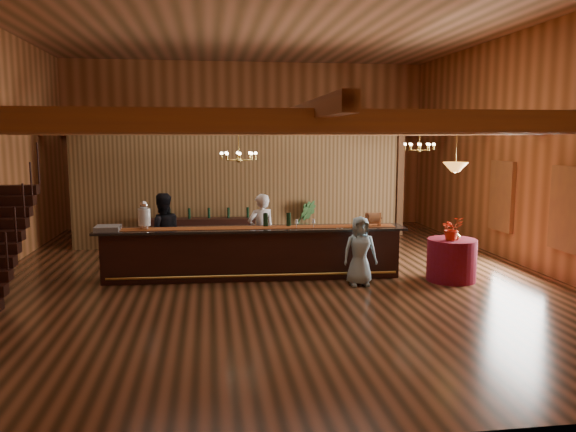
{
  "coord_description": "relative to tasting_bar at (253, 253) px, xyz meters",
  "views": [
    {
      "loc": [
        -1.31,
        -12.09,
        3.0
      ],
      "look_at": [
        0.44,
        0.34,
        1.25
      ],
      "focal_mm": 35.0,
      "sensor_mm": 36.0,
      "label": 1
    }
  ],
  "objects": [
    {
      "name": "window_right_back",
      "position": [
        6.37,
        1.29,
        0.99
      ],
      "size": [
        0.12,
        1.05,
        1.75
      ],
      "primitive_type": "cube",
      "color": "white",
      "rests_on": "wall_right"
    },
    {
      "name": "wall_front",
      "position": [
        0.42,
        -6.71,
        2.19
      ],
      "size": [
        12.0,
        0.1,
        5.5
      ],
      "primitive_type": "cube",
      "color": "#AF6539",
      "rests_on": "floor"
    },
    {
      "name": "glass_rack_tray",
      "position": [
        -2.99,
        0.07,
        0.59
      ],
      "size": [
        0.5,
        0.5,
        0.1
      ],
      "primitive_type": "cube",
      "color": "gray",
      "rests_on": "tasting_bar"
    },
    {
      "name": "chandelier_left",
      "position": [
        -0.23,
        0.87,
        2.05
      ],
      "size": [
        0.8,
        0.8,
        0.75
      ],
      "color": "gold",
      "rests_on": "beam_grid"
    },
    {
      "name": "backbar_shelf",
      "position": [
        -1.18,
        3.33,
        -0.13
      ],
      "size": [
        3.04,
        0.64,
        0.85
      ],
      "primitive_type": "cube",
      "rotation": [
        0.0,
        0.0,
        -0.06
      ],
      "color": "black",
      "rests_on": "floor"
    },
    {
      "name": "tasting_bar",
      "position": [
        0.0,
        0.0,
        0.0
      ],
      "size": [
        6.59,
        1.1,
        1.11
      ],
      "rotation": [
        0.0,
        0.0,
        -0.04
      ],
      "color": "black",
      "rests_on": "floor"
    },
    {
      "name": "floor_plant",
      "position": [
        1.73,
        3.57,
        0.08
      ],
      "size": [
        0.75,
        0.62,
        1.27
      ],
      "primitive_type": "imported",
      "rotation": [
        0.0,
        0.0,
        0.09
      ],
      "color": "#254A22",
      "rests_on": "floor"
    },
    {
      "name": "table_flowers",
      "position": [
        4.07,
        -0.91,
        0.58
      ],
      "size": [
        0.49,
        0.44,
        0.5
      ],
      "primitive_type": "imported",
      "rotation": [
        0.0,
        0.0,
        0.11
      ],
      "color": "red",
      "rests_on": "round_table"
    },
    {
      "name": "backroom_boxes",
      "position": [
        0.13,
        5.79,
        -0.03
      ],
      "size": [
        4.1,
        0.6,
        1.1
      ],
      "color": "black",
      "rests_on": "floor"
    },
    {
      "name": "partition_wall",
      "position": [
        -0.08,
        3.79,
        0.99
      ],
      "size": [
        9.0,
        0.18,
        3.1
      ],
      "primitive_type": "cube",
      "color": "brown",
      "rests_on": "floor"
    },
    {
      "name": "bar_bottle_1",
      "position": [
        0.31,
        0.11,
        0.69
      ],
      "size": [
        0.07,
        0.07,
        0.3
      ],
      "primitive_type": "cylinder",
      "color": "black",
      "rests_on": "tasting_bar"
    },
    {
      "name": "chandelier_right",
      "position": [
        4.53,
        2.24,
        2.22
      ],
      "size": [
        0.8,
        0.8,
        0.58
      ],
      "color": "gold",
      "rests_on": "beam_grid"
    },
    {
      "name": "bar_bottle_2",
      "position": [
        0.78,
        0.1,
        0.69
      ],
      "size": [
        0.07,
        0.07,
        0.3
      ],
      "primitive_type": "cylinder",
      "color": "black",
      "rests_on": "tasting_bar"
    },
    {
      "name": "beverage_dispenser",
      "position": [
        -2.26,
        0.14,
        0.83
      ],
      "size": [
        0.26,
        0.26,
        0.6
      ],
      "color": "silver",
      "rests_on": "tasting_bar"
    },
    {
      "name": "bar_bottle_3",
      "position": [
        0.81,
        0.09,
        0.69
      ],
      "size": [
        0.07,
        0.07,
        0.3
      ],
      "primitive_type": "cylinder",
      "color": "black",
      "rests_on": "tasting_bar"
    },
    {
      "name": "window_right_front",
      "position": [
        6.37,
        -1.31,
        0.99
      ],
      "size": [
        0.12,
        1.05,
        1.75
      ],
      "primitive_type": "cube",
      "color": "white",
      "rests_on": "wall_right"
    },
    {
      "name": "ceiling",
      "position": [
        0.42,
        0.29,
        4.94
      ],
      "size": [
        14.0,
        14.0,
        0.0
      ],
      "primitive_type": "plane",
      "rotation": [
        3.14,
        0.0,
        0.0
      ],
      "color": "#B1724E",
      "rests_on": "wall_back"
    },
    {
      "name": "wall_right",
      "position": [
        6.42,
        0.29,
        2.19
      ],
      "size": [
        0.1,
        14.0,
        5.5
      ],
      "primitive_type": "cube",
      "color": "#AF6539",
      "rests_on": "floor"
    },
    {
      "name": "floor",
      "position": [
        0.42,
        0.29,
        -0.56
      ],
      "size": [
        14.0,
        14.0,
        0.0
      ],
      "primitive_type": "plane",
      "color": "brown",
      "rests_on": "ground"
    },
    {
      "name": "bartender",
      "position": [
        0.25,
        0.69,
        0.32
      ],
      "size": [
        0.74,
        0.6,
        1.76
      ],
      "primitive_type": "imported",
      "rotation": [
        0.0,
        0.0,
        3.46
      ],
      "color": "silver",
      "rests_on": "floor"
    },
    {
      "name": "support_posts",
      "position": [
        0.42,
        -0.21,
        1.04
      ],
      "size": [
        9.2,
        10.2,
        3.2
      ],
      "color": "#9D622F",
      "rests_on": "floor"
    },
    {
      "name": "staff_second",
      "position": [
        -1.94,
        0.71,
        0.34
      ],
      "size": [
        1.0,
        0.85,
        1.8
      ],
      "primitive_type": "imported",
      "rotation": [
        0.0,
        0.0,
        3.36
      ],
      "color": "black",
      "rests_on": "floor"
    },
    {
      "name": "raffle_drum",
      "position": [
        2.61,
        -0.15,
        0.71
      ],
      "size": [
        0.34,
        0.24,
        0.3
      ],
      "color": "#9C5A2E",
      "rests_on": "tasting_bar"
    },
    {
      "name": "guest",
      "position": [
        2.13,
        -0.88,
        0.15
      ],
      "size": [
        0.7,
        0.46,
        1.42
      ],
      "primitive_type": "imported",
      "rotation": [
        0.0,
        0.0,
        0.01
      ],
      "color": "#93BCCD",
      "rests_on": "floor"
    },
    {
      "name": "table_vase",
      "position": [
        4.21,
        -0.84,
        0.47
      ],
      "size": [
        0.18,
        0.18,
        0.28
      ],
      "primitive_type": "imported",
      "rotation": [
        0.0,
        0.0,
        0.35
      ],
      "color": "gold",
      "rests_on": "round_table"
    },
    {
      "name": "bar_bottle_0",
      "position": [
        0.28,
        0.12,
        0.69
      ],
      "size": [
        0.07,
        0.07,
        0.3
      ],
      "primitive_type": "cylinder",
      "color": "black",
      "rests_on": "tasting_bar"
    },
    {
      "name": "round_table",
      "position": [
        4.15,
        -0.79,
        -0.11
      ],
      "size": [
        1.03,
        1.03,
        0.89
      ],
      "primitive_type": "cylinder",
      "color": "maroon",
      "rests_on": "floor"
    },
    {
      "name": "beam_grid",
      "position": [
        0.42,
        0.8,
        2.69
      ],
      "size": [
        11.9,
        13.9,
        0.39
      ],
      "color": "#9D622F",
      "rests_on": "wall_left"
    },
    {
      "name": "pendant_lamp",
      "position": [
        4.15,
        -0.79,
        1.85
      ],
      "size": [
        0.52,
        0.52,
        0.9
      ],
      "color": "gold",
      "rests_on": "beam_grid"
    },
    {
      "name": "wall_back",
      "position": [
        0.42,
        7.29,
        2.19
      ],
      "size": [
        12.0,
        0.1,
        5.5
      ],
      "primitive_type": "cube",
      "color": "#AF6539",
      "rests_on": "floor"
    }
  ]
}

